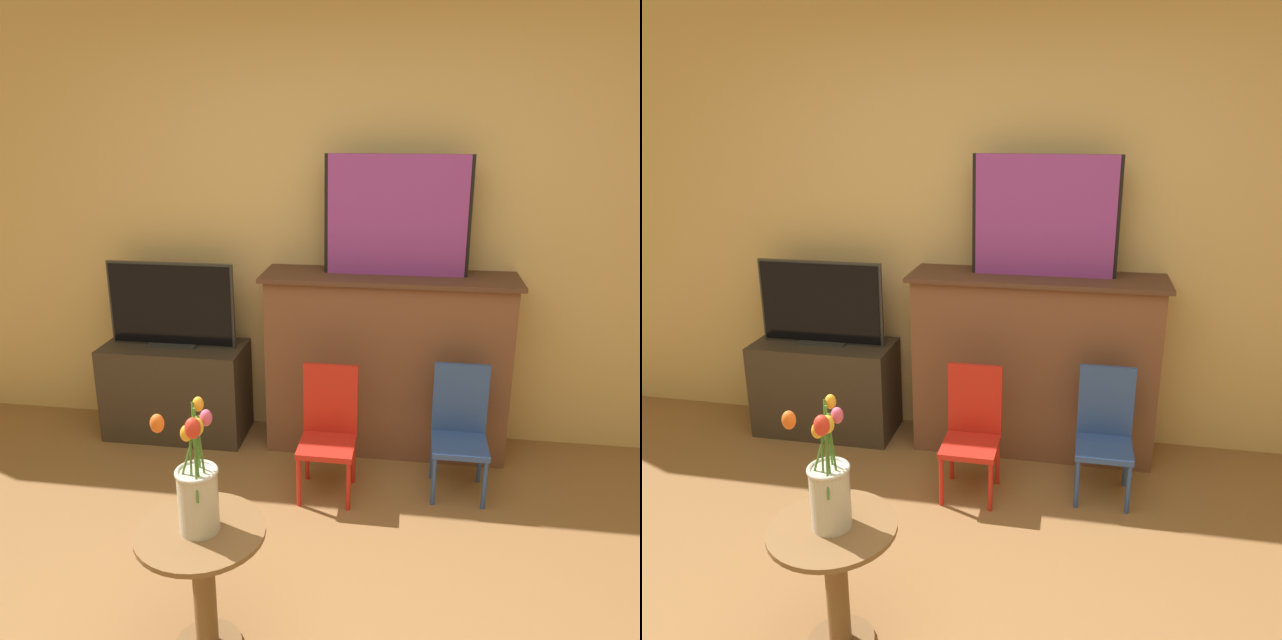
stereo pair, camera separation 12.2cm
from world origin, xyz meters
TOP-DOWN VIEW (x-y plane):
  - wall_back at (0.00, 2.13)m, footprint 8.00×0.06m
  - fireplace_mantel at (0.22, 1.91)m, footprint 1.46×0.42m
  - painting at (0.25, 1.92)m, footprint 0.81×0.03m
  - tv_stand at (-1.09, 1.88)m, footprint 0.88×0.40m
  - tv_monitor at (-1.09, 1.89)m, footprint 0.78×0.12m
  - chair_red at (-0.06, 1.39)m, footprint 0.29×0.29m
  - chair_blue at (0.63, 1.50)m, footprint 0.29×0.29m
  - side_table at (-0.36, 0.23)m, footprint 0.47×0.47m
  - vase_tulips at (-0.36, 0.23)m, footprint 0.20×0.23m

SIDE VIEW (x-z plane):
  - tv_stand at x=-1.09m, z-range 0.00..0.59m
  - side_table at x=-0.36m, z-range 0.08..0.61m
  - chair_red at x=-0.06m, z-range 0.02..0.71m
  - chair_blue at x=0.63m, z-range 0.02..0.71m
  - fireplace_mantel at x=0.22m, z-range 0.01..1.09m
  - vase_tulips at x=-0.36m, z-range 0.45..0.95m
  - tv_monitor at x=-1.09m, z-range 0.59..1.11m
  - wall_back at x=0.00m, z-range 0.00..2.70m
  - painting at x=0.25m, z-range 1.08..1.75m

